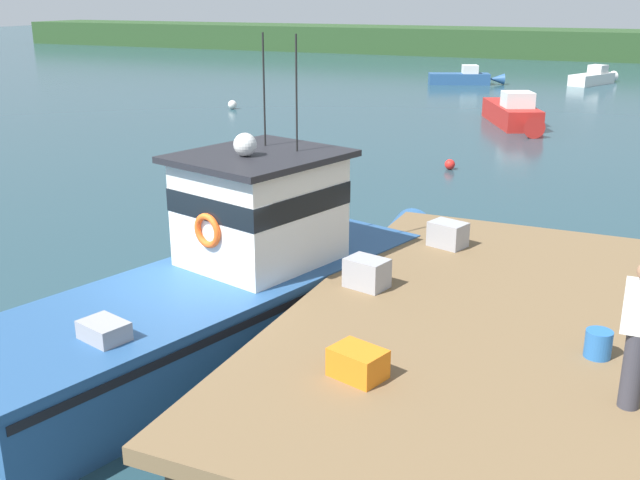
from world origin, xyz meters
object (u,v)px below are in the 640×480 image
(crate_single_far, at_px, (367,273))
(mooring_buoy_channel_marker, at_px, (318,189))
(bait_bucket, at_px, (598,344))
(moored_boat_near_channel, at_px, (514,114))
(moored_boat_far_right, at_px, (594,78))
(deckhand_by_the_boat, at_px, (638,333))
(main_fishing_boat, at_px, (234,283))
(mooring_buoy_inshore, at_px, (450,164))
(mooring_buoy_spare_mooring, at_px, (232,105))
(crate_stack_mid_dock, at_px, (448,234))
(crate_single_by_cleat, at_px, (358,363))
(moored_boat_off_the_point, at_px, (464,78))

(crate_single_far, distance_m, mooring_buoy_channel_marker, 9.97)
(crate_single_far, bearing_deg, bait_bucket, -16.50)
(moored_boat_near_channel, bearing_deg, moored_boat_far_right, 84.21)
(bait_bucket, xyz_separation_m, moored_boat_far_right, (-3.36, 41.65, -0.97))
(deckhand_by_the_boat, bearing_deg, main_fishing_boat, 162.83)
(crate_single_far, height_order, bait_bucket, crate_single_far)
(moored_boat_far_right, relative_size, mooring_buoy_inshore, 13.69)
(bait_bucket, distance_m, mooring_buoy_spare_mooring, 29.77)
(bait_bucket, xyz_separation_m, moored_boat_near_channel, (-5.17, 23.81, -0.86))
(crate_stack_mid_dock, relative_size, moored_boat_far_right, 0.13)
(mooring_buoy_spare_mooring, bearing_deg, crate_single_by_cleat, -56.79)
(moored_boat_near_channel, bearing_deg, bait_bucket, -77.75)
(mooring_buoy_inshore, bearing_deg, deckhand_by_the_boat, -69.14)
(crate_stack_mid_dock, bearing_deg, mooring_buoy_inshore, 104.08)
(main_fishing_boat, height_order, mooring_buoy_spare_mooring, main_fishing_boat)
(bait_bucket, distance_m, deckhand_by_the_boat, 1.34)
(crate_single_by_cleat, xyz_separation_m, moored_boat_near_channel, (-2.71, 25.45, -0.86))
(bait_bucket, bearing_deg, crate_single_far, 163.50)
(main_fishing_boat, height_order, crate_single_by_cleat, main_fishing_boat)
(crate_single_by_cleat, height_order, crate_stack_mid_dock, crate_stack_mid_dock)
(mooring_buoy_spare_mooring, bearing_deg, main_fishing_boat, -59.49)
(deckhand_by_the_boat, relative_size, moored_boat_off_the_point, 0.35)
(crate_single_by_cleat, height_order, deckhand_by_the_boat, deckhand_by_the_boat)
(crate_single_by_cleat, relative_size, moored_boat_off_the_point, 0.13)
(crate_single_by_cleat, bearing_deg, moored_boat_near_channel, 96.07)
(crate_single_far, xyz_separation_m, moored_boat_off_the_point, (-7.45, 37.25, -1.01))
(moored_boat_off_the_point, height_order, mooring_buoy_inshore, moored_boat_off_the_point)
(main_fishing_boat, bearing_deg, moored_boat_far_right, 87.03)
(crate_single_far, relative_size, mooring_buoy_inshore, 1.80)
(crate_single_by_cleat, distance_m, mooring_buoy_inshore, 16.38)
(crate_single_by_cleat, xyz_separation_m, moored_boat_far_right, (-0.90, 43.29, -0.97))
(moored_boat_off_the_point, relative_size, mooring_buoy_channel_marker, 12.01)
(main_fishing_boat, height_order, crate_stack_mid_dock, main_fishing_boat)
(moored_boat_off_the_point, bearing_deg, crate_single_far, -78.69)
(moored_boat_near_channel, xyz_separation_m, mooring_buoy_inshore, (-0.34, -9.40, -0.35))
(main_fishing_boat, relative_size, mooring_buoy_channel_marker, 25.43)
(moored_boat_off_the_point, height_order, mooring_buoy_spare_mooring, moored_boat_off_the_point)
(mooring_buoy_channel_marker, bearing_deg, mooring_buoy_inshore, 61.83)
(crate_stack_mid_dock, relative_size, mooring_buoy_spare_mooring, 1.40)
(crate_single_by_cleat, bearing_deg, crate_single_far, 108.48)
(crate_single_far, xyz_separation_m, moored_boat_near_channel, (-1.83, 22.82, -0.91))
(crate_single_by_cleat, xyz_separation_m, moored_boat_off_the_point, (-8.33, 39.88, -0.96))
(crate_single_by_cleat, distance_m, mooring_buoy_channel_marker, 12.69)
(mooring_buoy_inshore, height_order, mooring_buoy_spare_mooring, mooring_buoy_spare_mooring)
(crate_single_far, height_order, deckhand_by_the_boat, deckhand_by_the_boat)
(crate_stack_mid_dock, bearing_deg, crate_single_far, -104.55)
(crate_single_by_cleat, xyz_separation_m, bait_bucket, (2.46, 1.64, -0.00))
(crate_single_by_cleat, height_order, moored_boat_off_the_point, crate_single_by_cleat)
(moored_boat_off_the_point, xyz_separation_m, mooring_buoy_spare_mooring, (-7.89, -15.10, -0.19))
(moored_boat_near_channel, distance_m, mooring_buoy_inshore, 9.41)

